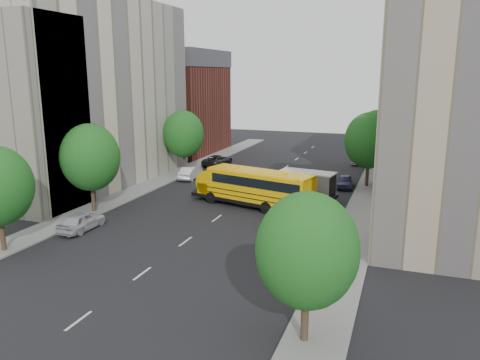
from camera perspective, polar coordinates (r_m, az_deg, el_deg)
The scene contains 23 objects.
ground at distance 41.80m, azimuth -1.79°, elevation -3.91°, with size 120.00×120.00×0.00m, color black.
sidewalk_left at distance 51.14m, azimuth -11.78°, elevation -0.99°, with size 3.00×80.00×0.12m, color slate.
sidewalk_right at distance 44.00m, azimuth 14.79°, elevation -3.41°, with size 3.00×80.00×0.12m, color slate.
lane_markings at distance 50.90m, azimuth 2.34°, elevation -0.85°, with size 0.15×64.00×0.01m, color silver.
building_left_cream at distance 54.26m, azimuth -17.67°, elevation 10.09°, with size 10.00×26.00×20.00m, color beige.
building_left_redbrick at distance 73.18m, azimuth -6.96°, elevation 8.41°, with size 10.00×15.00×13.00m, color maroon.
building_left_near at distance 46.43m, azimuth -25.41°, elevation 7.23°, with size 10.00×7.00×17.00m, color tan.
building_right_near at distance 33.05m, azimuth 25.39°, elevation 5.44°, with size 10.00×7.00×17.00m, color tan.
building_right_far at distance 57.37m, azimuth 23.27°, elevation 8.78°, with size 10.00×22.00×18.00m, color tan.
building_right_sidewall at distance 46.41m, azimuth 23.98°, elevation 7.99°, with size 10.10×0.30×18.00m, color brown.
street_tree_1 at distance 42.62m, azimuth -17.79°, elevation 2.64°, with size 5.12×5.12×7.90m.
street_tree_2 at distance 57.77m, azimuth -6.91°, elevation 5.58°, with size 4.99×4.99×7.71m.
street_tree_3 at distance 20.99m, azimuth 8.18°, elevation -8.53°, with size 4.61×4.61×7.11m.
street_tree_4 at distance 51.81m, azimuth 15.48°, elevation 4.65°, with size 5.25×5.25×8.10m.
street_tree_5 at distance 63.74m, azimuth 16.34°, elevation 5.72°, with size 4.86×4.86×7.51m.
school_bus at distance 43.02m, azimuth 1.50°, elevation -0.70°, with size 12.83×5.87×3.54m.
safari_truck at distance 45.93m, azimuth 7.67°, elevation -0.54°, with size 6.93×3.42×2.84m.
parked_car_0 at distance 38.85m, azimuth -18.75°, elevation -4.78°, with size 1.76×4.38×1.49m, color silver.
parked_car_1 at distance 54.98m, azimuth -6.07°, elevation 0.89°, with size 1.54×4.41×1.45m, color silver.
parked_car_2 at distance 62.45m, azimuth -2.74°, elevation 2.40°, with size 2.44×5.29×1.47m, color black.
parked_car_3 at distance 30.35m, azimuth 7.29°, elevation -9.06°, with size 2.21×5.43×1.58m, color maroon.
parked_car_4 at distance 51.70m, azimuth 12.66°, elevation -0.17°, with size 1.61×4.01×1.37m, color #34345B.
parked_car_5 at distance 65.69m, azimuth 14.28°, elevation 2.48°, with size 1.42×4.09×1.35m, color #999994.
Camera 1 is at (14.77, -37.20, 12.07)m, focal length 35.00 mm.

